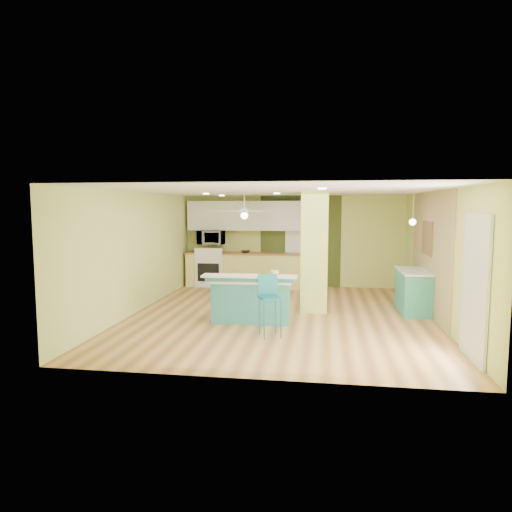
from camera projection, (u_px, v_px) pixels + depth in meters
The scene contains 23 objects.
floor at pixel (281, 315), 9.26m from camera, with size 6.00×7.00×0.01m, color #946233.
ceiling at pixel (282, 191), 8.99m from camera, with size 6.00×7.00×0.01m, color white.
wall_back at pixel (293, 241), 12.58m from camera, with size 6.00×0.01×2.50m, color #CDD572.
wall_front at pixel (255, 283), 5.68m from camera, with size 6.00×0.01×2.50m, color #CDD572.
wall_left at pixel (139, 252), 9.57m from camera, with size 0.01×7.00×2.50m, color #CDD572.
wall_right at pixel (438, 256), 8.69m from camera, with size 0.01×7.00×2.50m, color #CDD572.
wood_panel at pixel (430, 253), 9.28m from camera, with size 0.02×3.40×2.50m, color #9C8459.
olive_accent at pixel (300, 241), 12.53m from camera, with size 2.20×0.02×2.50m, color #404B1E.
interior_door at pixel (300, 250), 12.53m from camera, with size 0.82×0.05×2.00m, color white.
french_door at pixel (475, 288), 6.45m from camera, with size 0.04×1.08×2.10m, color silver.
column at pixel (314, 252), 9.53m from camera, with size 0.55×0.55×2.50m, color #C3D763.
kitchen_run at pixel (245, 270), 12.55m from camera, with size 3.25×0.63×0.94m.
stove at pixel (211, 269), 12.68m from camera, with size 0.76×0.66×1.08m.
upper_cabinets at pixel (245, 216), 12.51m from camera, with size 3.20×0.34×0.80m, color white.
microwave at pixel (211, 237), 12.60m from camera, with size 0.70×0.48×0.39m, color silver.
ceiling_fan at pixel (244, 212), 11.17m from camera, with size 1.41×1.41×0.61m.
pendant_lamp at pixel (413, 222), 9.41m from camera, with size 0.14×0.14×0.69m.
wall_decor at pixel (427, 238), 9.45m from camera, with size 0.03×0.90×0.70m, color brown.
peninsula at pixel (252, 299), 8.77m from camera, with size 1.77×0.99×0.94m.
bar_stool at pixel (269, 295), 7.73m from camera, with size 0.46×0.46×1.05m.
side_counter at pixel (413, 291), 9.52m from camera, with size 0.58×1.37×0.88m.
fruit_bowl at pixel (246, 252), 12.45m from camera, with size 0.27×0.27×0.07m, color #362416.
canister at pixel (275, 274), 8.85m from camera, with size 0.15×0.15×0.15m, color yellow.
Camera 1 is at (0.84, -9.06, 2.19)m, focal length 32.00 mm.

